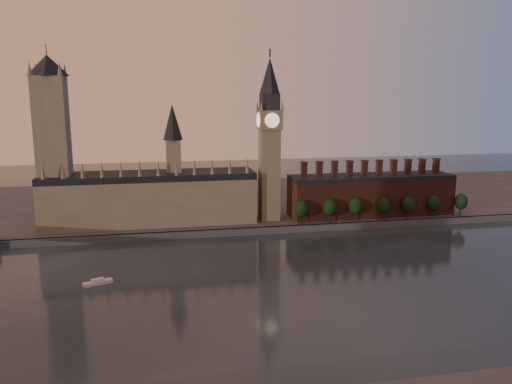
# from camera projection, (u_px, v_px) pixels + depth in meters

# --- Properties ---
(ground) EXTENTS (900.00, 900.00, 0.00)m
(ground) POSITION_uv_depth(u_px,v_px,m) (302.00, 289.00, 217.10)
(ground) COLOR black
(ground) RESTS_ON ground
(north_bank) EXTENTS (900.00, 182.00, 4.00)m
(north_bank) POSITION_uv_depth(u_px,v_px,m) (237.00, 201.00, 388.20)
(north_bank) COLOR #4D4E53
(north_bank) RESTS_ON ground
(palace_of_westminster) EXTENTS (130.00, 30.30, 74.00)m
(palace_of_westminster) POSITION_uv_depth(u_px,v_px,m) (151.00, 195.00, 311.32)
(palace_of_westminster) COLOR #7B7057
(palace_of_westminster) RESTS_ON north_bank
(victoria_tower) EXTENTS (24.00, 24.00, 108.00)m
(victoria_tower) POSITION_uv_depth(u_px,v_px,m) (53.00, 137.00, 293.66)
(victoria_tower) COLOR #7B7057
(victoria_tower) RESTS_ON north_bank
(big_ben) EXTENTS (15.00, 15.00, 107.00)m
(big_ben) POSITION_uv_depth(u_px,v_px,m) (269.00, 138.00, 314.29)
(big_ben) COLOR #7B7057
(big_ben) RESTS_ON north_bank
(chimney_block) EXTENTS (110.00, 25.00, 37.00)m
(chimney_block) POSITION_uv_depth(u_px,v_px,m) (371.00, 194.00, 335.09)
(chimney_block) COLOR #4E261D
(chimney_block) RESTS_ON north_bank
(embankment_tree_0) EXTENTS (8.60, 8.60, 14.88)m
(embankment_tree_0) POSITION_uv_depth(u_px,v_px,m) (301.00, 209.00, 310.46)
(embankment_tree_0) COLOR black
(embankment_tree_0) RESTS_ON north_bank
(embankment_tree_1) EXTENTS (8.60, 8.60, 14.88)m
(embankment_tree_1) POSITION_uv_depth(u_px,v_px,m) (330.00, 208.00, 314.06)
(embankment_tree_1) COLOR black
(embankment_tree_1) RESTS_ON north_bank
(embankment_tree_2) EXTENTS (8.60, 8.60, 14.88)m
(embankment_tree_2) POSITION_uv_depth(u_px,v_px,m) (356.00, 206.00, 318.49)
(embankment_tree_2) COLOR black
(embankment_tree_2) RESTS_ON north_bank
(embankment_tree_3) EXTENTS (8.60, 8.60, 14.88)m
(embankment_tree_3) POSITION_uv_depth(u_px,v_px,m) (383.00, 205.00, 320.66)
(embankment_tree_3) COLOR black
(embankment_tree_3) RESTS_ON north_bank
(embankment_tree_4) EXTENTS (8.60, 8.60, 14.88)m
(embankment_tree_4) POSITION_uv_depth(u_px,v_px,m) (408.00, 204.00, 323.74)
(embankment_tree_4) COLOR black
(embankment_tree_4) RESTS_ON north_bank
(embankment_tree_5) EXTENTS (8.60, 8.60, 14.88)m
(embankment_tree_5) POSITION_uv_depth(u_px,v_px,m) (433.00, 203.00, 328.82)
(embankment_tree_5) COLOR black
(embankment_tree_5) RESTS_ON north_bank
(embankment_tree_6) EXTENTS (8.60, 8.60, 14.88)m
(embankment_tree_6) POSITION_uv_depth(u_px,v_px,m) (461.00, 202.00, 332.28)
(embankment_tree_6) COLOR black
(embankment_tree_6) RESTS_ON north_bank
(river_boat) EXTENTS (13.13, 8.24, 2.54)m
(river_boat) POSITION_uv_depth(u_px,v_px,m) (98.00, 282.00, 222.17)
(river_boat) COLOR silver
(river_boat) RESTS_ON ground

